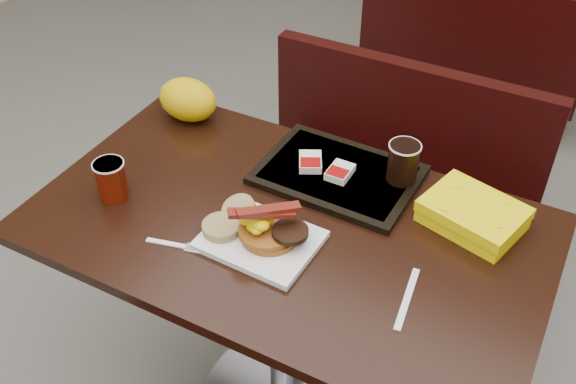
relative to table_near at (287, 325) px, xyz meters
The scene contains 21 objects.
table_near is the anchor object (origin of this frame).
bench_near_n 0.70m from the table_near, 90.00° to the left, with size 1.00×0.46×0.72m, color black, non-canonical shape.
bench_far_s 1.90m from the table_near, 90.00° to the left, with size 1.00×0.46×0.72m, color black, non-canonical shape.
platter 0.39m from the table_near, 105.02° to the right, with size 0.25×0.20×0.01m, color white.
pancake_stack 0.41m from the table_near, 94.32° to the right, with size 0.13×0.13×0.03m, color #934318.
sausage_patty 0.43m from the table_near, 57.37° to the right, with size 0.08×0.08×0.01m, color black.
scrambled_eggs 0.45m from the table_near, 113.83° to the right, with size 0.08×0.07×0.04m, color yellow.
bacon_strips 0.48m from the table_near, 102.13° to the right, with size 0.15×0.06×0.01m, color #48050A, non-canonical shape.
muffin_bottom 0.43m from the table_near, 136.57° to the right, with size 0.09×0.09×0.02m, color tan.
muffin_top 0.43m from the table_near, 155.13° to the right, with size 0.08×0.08×0.02m, color tan.
coffee_cup_near 0.61m from the table_near, 165.07° to the right, with size 0.07×0.07×0.10m, color maroon.
fork 0.47m from the table_near, 137.81° to the right, with size 0.13×0.02×0.00m, color white, non-canonical shape.
knife 0.51m from the table_near, 15.29° to the right, with size 0.18×0.01×0.00m, color white.
condiment_syrup 0.40m from the table_near, 135.67° to the left, with size 0.04×0.03×0.01m, color #A55807.
condiment_ketchup 0.40m from the table_near, behind, with size 0.04×0.03×0.01m, color #8C0504.
tray 0.44m from the table_near, 80.94° to the left, with size 0.39×0.28×0.02m, color black.
hashbrown_sleeve_left 0.45m from the table_near, 101.46° to the left, with size 0.06×0.08×0.02m, color silver.
hashbrown_sleeve_right 0.45m from the table_near, 77.95° to the left, with size 0.05×0.07×0.02m, color silver.
coffee_cup_far 0.55m from the table_near, 54.65° to the left, with size 0.07×0.07×0.10m, color black.
clamshell 0.59m from the table_near, 27.43° to the left, with size 0.22×0.16×0.06m, color #F9DB04.
paper_bag 0.68m from the table_near, 150.00° to the left, with size 0.17×0.13×0.12m, color yellow.
Camera 1 is at (0.54, -1.01, 1.80)m, focal length 41.26 mm.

